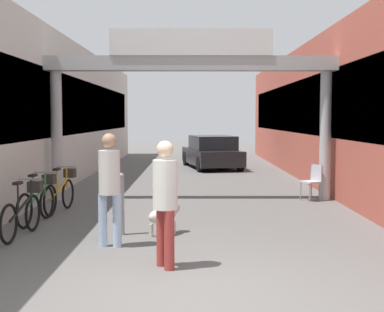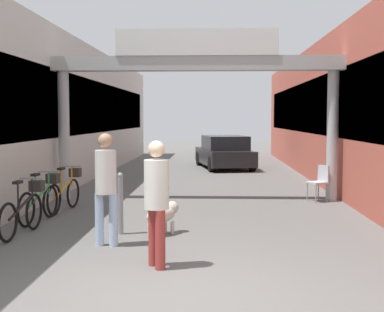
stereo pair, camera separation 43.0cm
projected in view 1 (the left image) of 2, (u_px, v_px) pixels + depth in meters
ground_plane at (191, 293)px, 6.26m from camera, size 80.00×80.00×0.00m
storefront_left at (34, 113)px, 17.09m from camera, size 3.00×26.00×4.41m
storefront_right at (352, 113)px, 17.07m from camera, size 3.00×26.00×4.41m
arcade_sign_gateway at (192, 80)px, 13.18m from camera, size 7.40×0.47×4.21m
pedestrian_with_dog at (111, 181)px, 8.47m from camera, size 0.40×0.39×1.81m
pedestrian_companion at (166, 195)px, 7.27m from camera, size 0.46×0.46×1.75m
dog_on_leash at (166, 215)px, 9.40m from camera, size 0.66×0.77×0.56m
bicycle_black_second at (25, 211)px, 9.28m from camera, size 0.46×1.69×0.98m
bicycle_green_third at (40, 200)px, 10.49m from camera, size 0.46×1.68×0.98m
bicycle_orange_farthest at (63, 192)px, 11.71m from camera, size 0.46×1.68×0.98m
bollard_post_metal at (123, 203)px, 9.38m from camera, size 0.10×0.10×1.10m
cafe_chair_aluminium_nearer at (315, 179)px, 13.26m from camera, size 0.54×0.54×0.89m
parked_car_black at (213, 152)px, 21.79m from camera, size 2.49×4.26×1.33m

